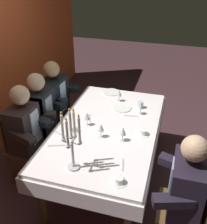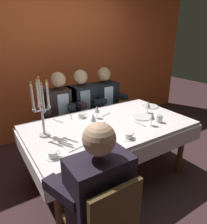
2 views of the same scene
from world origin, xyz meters
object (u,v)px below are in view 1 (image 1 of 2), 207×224
at_px(seated_diner_1, 25,127).
at_px(seated_diner_3, 54,97).
at_px(candelabra, 72,141).
at_px(seated_diner_2, 39,112).
at_px(dining_table, 107,135).
at_px(coffee_cup_2, 119,181).
at_px(wine_glass_0, 141,106).
at_px(water_tumbler_0, 140,105).
at_px(coffee_cup_0, 143,132).
at_px(wine_glass_4, 123,131).
at_px(dinner_plate_1, 111,92).
at_px(wine_glass_1, 101,128).
at_px(dinner_plate_0, 122,108).
at_px(wine_glass_3, 87,116).
at_px(coffee_cup_1, 72,129).
at_px(wine_glass_2, 119,93).
at_px(seated_diner_0, 187,186).

distance_m(seated_diner_1, seated_diner_3, 0.76).
bearing_deg(candelabra, seated_diner_2, 43.50).
height_order(dining_table, coffee_cup_2, coffee_cup_2).
bearing_deg(seated_diner_3, wine_glass_0, -95.95).
relative_size(water_tumbler_0, coffee_cup_0, 0.67).
relative_size(wine_glass_4, coffee_cup_2, 1.24).
relative_size(dinner_plate_1, wine_glass_1, 1.44).
distance_m(coffee_cup_2, seated_diner_1, 1.33).
bearing_deg(seated_diner_1, coffee_cup_2, -114.05).
xyz_separation_m(dinner_plate_0, wine_glass_3, (-0.48, 0.29, 0.11)).
relative_size(wine_glass_1, coffee_cup_1, 1.24).
bearing_deg(wine_glass_0, seated_diner_3, 84.05).
bearing_deg(wine_glass_2, seated_diner_2, 121.65).
distance_m(water_tumbler_0, coffee_cup_2, 1.33).
relative_size(dining_table, candelabra, 3.13).
bearing_deg(dinner_plate_1, seated_diner_2, 136.28).
height_order(dinner_plate_0, water_tumbler_0, water_tumbler_0).
bearing_deg(wine_glass_2, candelabra, 175.90).
distance_m(candelabra, wine_glass_3, 0.73).
bearing_deg(dinner_plate_1, dining_table, -168.19).
height_order(dinner_plate_0, seated_diner_1, seated_diner_1).
relative_size(water_tumbler_0, coffee_cup_1, 0.67).
xyz_separation_m(candelabra, seated_diner_3, (1.23, 0.78, -0.30)).
xyz_separation_m(water_tumbler_0, coffee_cup_2, (-1.33, -0.04, -0.02)).
bearing_deg(dinner_plate_0, candelabra, 171.38).
distance_m(dining_table, wine_glass_3, 0.32).
bearing_deg(wine_glass_4, seated_diner_3, 57.44).
height_order(wine_glass_1, seated_diner_2, seated_diner_2).
height_order(wine_glass_0, wine_glass_1, same).
distance_m(dinner_plate_0, wine_glass_3, 0.57).
relative_size(dinner_plate_1, coffee_cup_2, 1.79).
bearing_deg(dinner_plate_1, wine_glass_3, 176.84).
bearing_deg(wine_glass_3, seated_diner_3, 51.24).
bearing_deg(wine_glass_1, wine_glass_4, -90.18).
bearing_deg(seated_diner_0, water_tumbler_0, 26.38).
bearing_deg(wine_glass_3, wine_glass_1, -129.36).
distance_m(water_tumbler_0, coffee_cup_0, 0.58).
relative_size(wine_glass_0, wine_glass_1, 1.00).
xyz_separation_m(dinner_plate_0, dinner_plate_1, (0.39, 0.24, 0.00)).
bearing_deg(dinner_plate_1, seated_diner_0, -144.90).
relative_size(wine_glass_2, coffee_cup_2, 1.24).
xyz_separation_m(dinner_plate_0, coffee_cup_0, (-0.49, -0.35, 0.02)).
bearing_deg(candelabra, coffee_cup_2, -98.74).
height_order(seated_diner_2, seated_diner_3, same).
relative_size(candelabra, coffee_cup_2, 4.69).
relative_size(coffee_cup_0, seated_diner_1, 0.11).
distance_m(seated_diner_0, seated_diner_2, 1.93).
relative_size(wine_glass_0, seated_diner_2, 0.13).
bearing_deg(seated_diner_3, seated_diner_0, -123.60).
distance_m(dinner_plate_0, wine_glass_0, 0.27).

